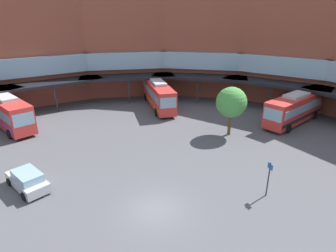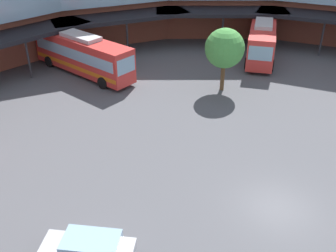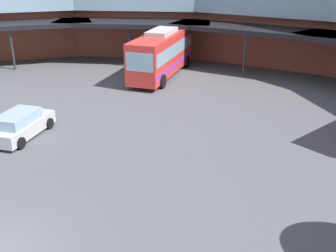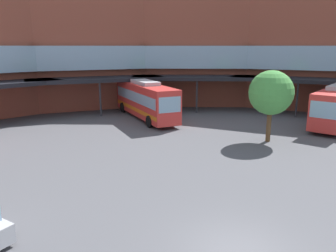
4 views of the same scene
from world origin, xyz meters
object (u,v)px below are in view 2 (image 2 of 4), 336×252
Objects in this scene: plaza_tree at (225,49)px; bus_0 at (262,40)px; parked_car at (89,251)px; bus_3 at (83,54)px.

bus_0 is at bearing 23.16° from plaza_tree.
bus_0 is 1.72× the size of plaza_tree.
parked_car is 21.33m from plaza_tree.
bus_0 reaches higher than parked_car.
plaza_tree reaches higher than bus_0.
bus_3 is at bearing -71.63° from parked_car.
plaza_tree is (-8.84, -3.78, 1.90)m from bus_0.
parked_car is 0.80× the size of plaza_tree.
bus_0 is 30.67m from parked_car.
parked_car is at bearing -38.83° from bus_3.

